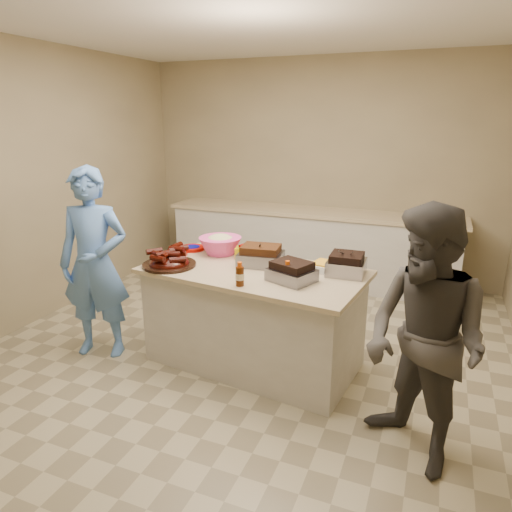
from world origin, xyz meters
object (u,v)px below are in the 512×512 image
at_px(roasting_pan, 346,274).
at_px(guest_gray, 411,457).
at_px(plastic_cup, 212,248).
at_px(guest_blue, 104,351).
at_px(bbq_bottle_a, 240,286).
at_px(bbq_bottle_b, 287,284).
at_px(island, 254,362).
at_px(mustard_bottle, 237,259).
at_px(coleslaw_bowl, 221,254).
at_px(rib_platter, 169,266).

xyz_separation_m(roasting_pan, guest_gray, (0.62, -0.86, -0.83)).
distance_m(plastic_cup, guest_blue, 1.33).
bearing_deg(bbq_bottle_a, roasting_pan, 39.24).
bearing_deg(roasting_pan, bbq_bottle_b, -134.86).
relative_size(island, bbq_bottle_a, 9.80).
bearing_deg(guest_gray, guest_blue, -145.60).
height_order(roasting_pan, plastic_cup, roasting_pan).
relative_size(island, mustard_bottle, 13.35).
relative_size(coleslaw_bowl, bbq_bottle_b, 2.12).
bearing_deg(bbq_bottle_b, guest_gray, -26.21).
relative_size(rib_platter, bbq_bottle_b, 2.46).
bearing_deg(bbq_bottle_b, rib_platter, 177.52).
bearing_deg(mustard_bottle, coleslaw_bowl, 155.63).
relative_size(bbq_bottle_b, mustard_bottle, 1.36).
distance_m(coleslaw_bowl, plastic_cup, 0.20).
distance_m(bbq_bottle_a, mustard_bottle, 0.64).
relative_size(bbq_bottle_a, guest_gray, 0.11).
distance_m(bbq_bottle_b, plastic_cup, 1.15).
relative_size(plastic_cup, guest_blue, 0.06).
relative_size(bbq_bottle_a, guest_blue, 0.11).
xyz_separation_m(mustard_bottle, guest_blue, (-1.08, -0.53, -0.83)).
bearing_deg(plastic_cup, island, -35.67).
height_order(island, rib_platter, rib_platter).
xyz_separation_m(rib_platter, plastic_cup, (0.08, 0.60, 0.00)).
relative_size(bbq_bottle_a, plastic_cup, 1.74).
bearing_deg(guest_blue, mustard_bottle, 9.87).
bearing_deg(bbq_bottle_b, bbq_bottle_a, -152.79).
height_order(mustard_bottle, guest_gray, mustard_bottle).
height_order(island, coleslaw_bowl, coleslaw_bowl).
xyz_separation_m(roasting_pan, plastic_cup, (-1.30, 0.26, 0.00)).
bearing_deg(guest_blue, plastic_cup, 30.29).
relative_size(rib_platter, roasting_pan, 1.54).
distance_m(roasting_pan, coleslaw_bowl, 1.15).
height_order(bbq_bottle_a, plastic_cup, bbq_bottle_a).
xyz_separation_m(bbq_bottle_b, mustard_bottle, (-0.59, 0.42, 0.00)).
bearing_deg(guest_blue, bbq_bottle_b, -12.51).
xyz_separation_m(rib_platter, mustard_bottle, (0.44, 0.37, 0.00)).
bearing_deg(rib_platter, mustard_bottle, 40.26).
xyz_separation_m(rib_platter, guest_gray, (2.00, -0.52, -0.83)).
distance_m(coleslaw_bowl, guest_blue, 1.35).
bearing_deg(island, bbq_bottle_a, -76.28).
height_order(rib_platter, mustard_bottle, rib_platter).
height_order(rib_platter, bbq_bottle_a, bbq_bottle_a).
distance_m(bbq_bottle_b, guest_blue, 1.86).
bearing_deg(rib_platter, roasting_pan, 13.73).
distance_m(coleslaw_bowl, bbq_bottle_b, 0.94).
bearing_deg(roasting_pan, mustard_bottle, 175.74).
height_order(coleslaw_bowl, bbq_bottle_b, coleslaw_bowl).
xyz_separation_m(bbq_bottle_a, mustard_bottle, (-0.28, 0.58, 0.00)).
height_order(bbq_bottle_a, guest_gray, bbq_bottle_a).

